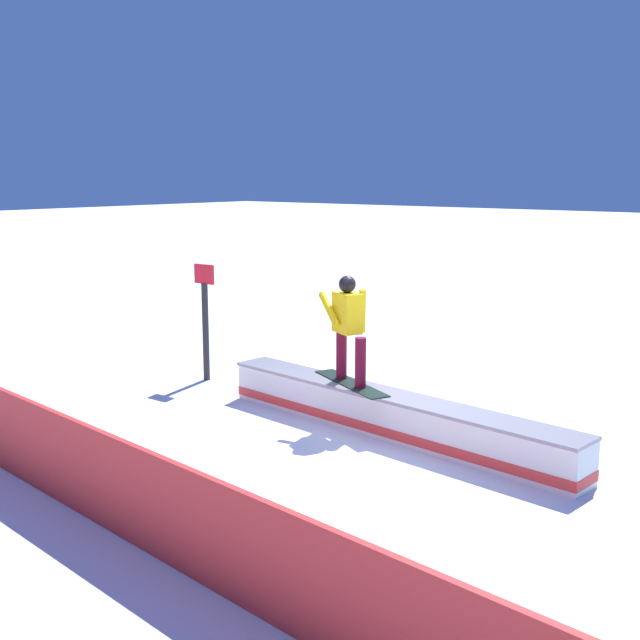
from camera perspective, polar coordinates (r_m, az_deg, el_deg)
ground_plane at (r=9.99m, az=4.96°, el=-8.23°), size 120.00×120.00×0.00m
grind_box at (r=9.91m, az=4.98°, el=-6.89°), size 5.22×1.05×0.54m
snowboarder at (r=10.13m, az=2.03°, el=-0.39°), size 1.50×0.89×1.39m
safety_fence at (r=7.15m, az=-12.75°, el=-12.32°), size 11.88×1.26×0.92m
trail_marker at (r=12.45m, az=-8.22°, el=0.11°), size 0.40×0.10×1.82m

